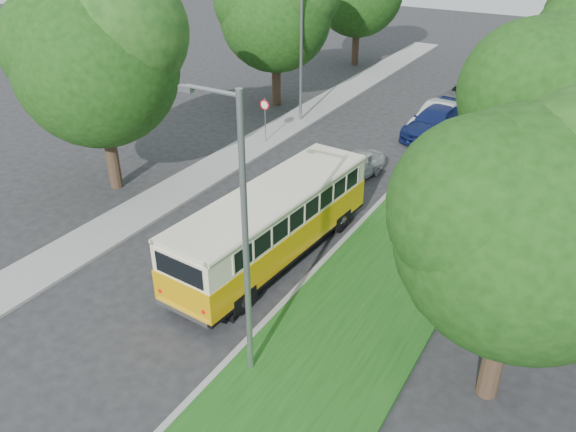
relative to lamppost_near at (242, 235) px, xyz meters
The scene contains 13 objects.
ground 6.56m from the lamppost_near, 149.28° to the left, with size 120.00×120.00×0.00m, color #242426.
curb 8.66m from the lamppost_near, 94.62° to the left, with size 0.20×70.00×0.15m, color gray.
grass_verge 8.82m from the lamppost_near, 76.91° to the left, with size 4.50×70.00×0.13m, color #164C14.
sidewalk 12.49m from the lamppost_near, 140.22° to the left, with size 2.20×70.00×0.12m, color gray.
treeline 20.58m from the lamppost_near, 92.96° to the left, with size 24.27×41.91×9.46m.
lamppost_near is the anchor object (origin of this frame).
lamppost_far 20.53m from the lamppost_near, 115.71° to the left, with size 1.71×0.16×7.50m.
warning_sign 17.10m from the lamppost_near, 121.02° to the left, with size 0.56×0.10×2.50m.
vintage_bus 6.36m from the lamppost_near, 114.73° to the left, with size 2.43×9.44×2.80m, color #E4A207, non-canonical shape.
car_silver 13.61m from the lamppost_near, 102.01° to the left, with size 1.50×3.72×1.27m, color silver.
car_white 21.51m from the lamppost_near, 93.66° to the left, with size 1.63×4.68×1.54m, color silver.
car_blue 20.66m from the lamppost_near, 93.40° to the left, with size 2.16×5.31×1.54m, color navy.
car_grey 26.65m from the lamppost_near, 92.62° to the left, with size 2.35×5.09×1.42m, color slate.
Camera 1 is at (11.09, -11.95, 11.41)m, focal length 35.00 mm.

